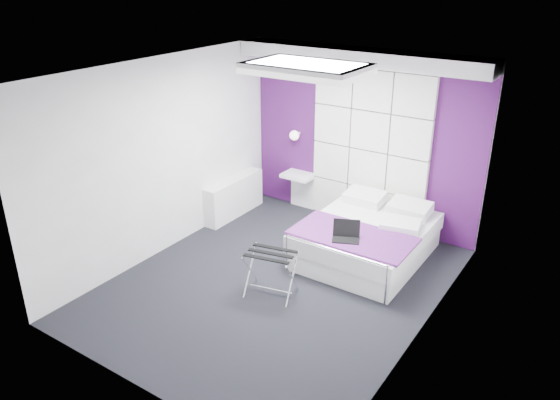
# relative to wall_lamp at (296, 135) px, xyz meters

# --- Properties ---
(floor) EXTENTS (4.40, 4.40, 0.00)m
(floor) POSITION_rel_wall_lamp_xyz_m (1.05, -2.06, -1.22)
(floor) COLOR black
(floor) RESTS_ON ground
(ceiling) EXTENTS (4.40, 4.40, 0.00)m
(ceiling) POSITION_rel_wall_lamp_xyz_m (1.05, -2.06, 1.38)
(ceiling) COLOR white
(ceiling) RESTS_ON wall_back
(wall_back) EXTENTS (3.60, 0.00, 3.60)m
(wall_back) POSITION_rel_wall_lamp_xyz_m (1.05, 0.14, 0.08)
(wall_back) COLOR silver
(wall_back) RESTS_ON floor
(wall_left) EXTENTS (0.00, 4.40, 4.40)m
(wall_left) POSITION_rel_wall_lamp_xyz_m (-0.75, -2.06, 0.08)
(wall_left) COLOR silver
(wall_left) RESTS_ON floor
(wall_right) EXTENTS (0.00, 4.40, 4.40)m
(wall_right) POSITION_rel_wall_lamp_xyz_m (2.85, -2.06, 0.08)
(wall_right) COLOR silver
(wall_right) RESTS_ON floor
(accent_wall) EXTENTS (3.58, 0.02, 2.58)m
(accent_wall) POSITION_rel_wall_lamp_xyz_m (1.05, 0.13, 0.08)
(accent_wall) COLOR #43114B
(accent_wall) RESTS_ON wall_back
(soffit) EXTENTS (3.58, 0.50, 0.20)m
(soffit) POSITION_rel_wall_lamp_xyz_m (1.05, -0.11, 1.28)
(soffit) COLOR white
(soffit) RESTS_ON wall_back
(headboard) EXTENTS (1.80, 0.08, 2.30)m
(headboard) POSITION_rel_wall_lamp_xyz_m (1.20, 0.08, -0.05)
(headboard) COLOR silver
(headboard) RESTS_ON wall_back
(skylight) EXTENTS (1.36, 0.86, 0.12)m
(skylight) POSITION_rel_wall_lamp_xyz_m (1.05, -1.46, 1.33)
(skylight) COLOR white
(skylight) RESTS_ON ceiling
(wall_lamp) EXTENTS (0.15, 0.15, 0.15)m
(wall_lamp) POSITION_rel_wall_lamp_xyz_m (0.00, 0.00, 0.00)
(wall_lamp) COLOR white
(wall_lamp) RESTS_ON wall_back
(radiator) EXTENTS (0.22, 1.20, 0.60)m
(radiator) POSITION_rel_wall_lamp_xyz_m (-0.64, -0.76, -0.92)
(radiator) COLOR white
(radiator) RESTS_ON floor
(bed) EXTENTS (1.52, 1.82, 0.65)m
(bed) POSITION_rel_wall_lamp_xyz_m (1.66, -0.84, -0.95)
(bed) COLOR white
(bed) RESTS_ON floor
(nightstand) EXTENTS (0.48, 0.37, 0.05)m
(nightstand) POSITION_rel_wall_lamp_xyz_m (0.09, -0.04, -0.63)
(nightstand) COLOR white
(nightstand) RESTS_ON wall_back
(luggage_rack) EXTENTS (0.56, 0.41, 0.55)m
(luggage_rack) POSITION_rel_wall_lamp_xyz_m (1.10, -2.28, -0.94)
(luggage_rack) COLOR silver
(luggage_rack) RESTS_ON floor
(laptop) EXTENTS (0.33, 0.24, 0.24)m
(laptop) POSITION_rel_wall_lamp_xyz_m (1.65, -1.40, -0.65)
(laptop) COLOR black
(laptop) RESTS_ON bed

